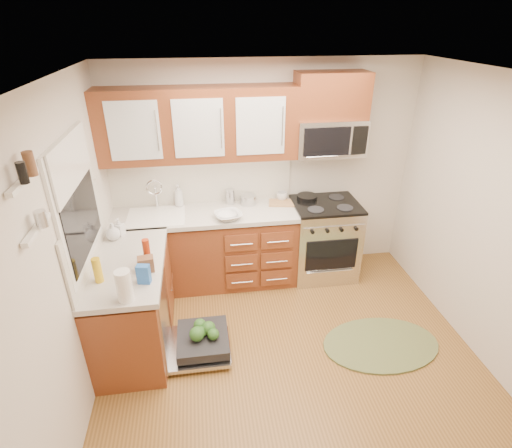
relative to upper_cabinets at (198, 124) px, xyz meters
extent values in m
plane|color=brown|center=(0.73, -1.57, -1.88)|extent=(3.50, 3.50, 0.00)
plane|color=white|center=(0.73, -1.57, 0.62)|extent=(3.50, 3.50, 0.00)
cube|color=beige|center=(0.73, 0.18, -0.62)|extent=(3.50, 0.04, 2.50)
cube|color=beige|center=(-1.02, -1.57, -0.62)|extent=(0.04, 3.50, 2.50)
cube|color=beige|center=(2.48, -1.57, -0.62)|extent=(0.04, 3.50, 2.50)
cube|color=brown|center=(0.00, -0.12, -1.45)|extent=(2.05, 0.60, 0.85)
cube|color=brown|center=(-0.72, -1.05, -1.45)|extent=(0.60, 1.25, 0.85)
cube|color=beige|center=(0.00, -0.14, -0.97)|extent=(2.07, 0.64, 0.05)
cube|color=beige|center=(-0.71, -1.05, -0.97)|extent=(0.64, 1.27, 0.05)
cube|color=silver|center=(0.00, 0.16, -0.67)|extent=(2.05, 0.02, 0.57)
cube|color=silver|center=(-1.01, -1.05, -0.67)|extent=(0.02, 1.25, 0.57)
cube|color=brown|center=(1.41, 0.00, 0.26)|extent=(0.76, 0.35, 0.47)
cube|color=white|center=(-0.98, -1.07, 0.00)|extent=(0.02, 0.96, 0.40)
cube|color=white|center=(-0.99, -1.92, 0.17)|extent=(0.04, 0.40, 0.03)
cube|color=white|center=(-0.99, -1.92, -0.12)|extent=(0.04, 0.40, 0.03)
cylinder|color=black|center=(1.22, 0.02, -0.90)|extent=(0.27, 0.27, 0.04)
cylinder|color=silver|center=(0.52, 0.03, -0.90)|extent=(0.24, 0.24, 0.11)
cube|color=#A7844C|center=(0.91, -0.02, -0.94)|extent=(0.33, 0.25, 0.02)
cylinder|color=silver|center=(0.31, 0.07, -0.86)|extent=(0.14, 0.14, 0.18)
cylinder|color=white|center=(-0.64, -1.59, -0.82)|extent=(0.12, 0.12, 0.26)
cylinder|color=gold|center=(-0.90, -1.31, -0.84)|extent=(0.08, 0.08, 0.22)
cylinder|color=#A22B0D|center=(-0.52, -1.08, -0.83)|extent=(0.08, 0.08, 0.23)
cube|color=brown|center=(-0.52, -1.21, -0.88)|extent=(0.14, 0.11, 0.13)
cube|color=#265CB3|center=(-0.52, -1.38, -0.87)|extent=(0.11, 0.08, 0.17)
imported|color=#999999|center=(0.25, -0.32, -0.91)|extent=(0.35, 0.35, 0.07)
imported|color=#999999|center=(0.24, -0.32, -0.91)|extent=(0.26, 0.26, 0.07)
imported|color=#999999|center=(0.93, 0.07, -0.90)|extent=(0.14, 0.14, 0.10)
imported|color=#999999|center=(-0.27, 0.09, -0.82)|extent=(0.13, 0.13, 0.27)
imported|color=#999999|center=(-0.85, -0.52, -0.86)|extent=(0.11, 0.11, 0.19)
imported|color=#999999|center=(-0.90, -0.60, -0.86)|extent=(0.18, 0.18, 0.18)
camera|label=1|loc=(-0.01, -4.17, 0.99)|focal=28.00mm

